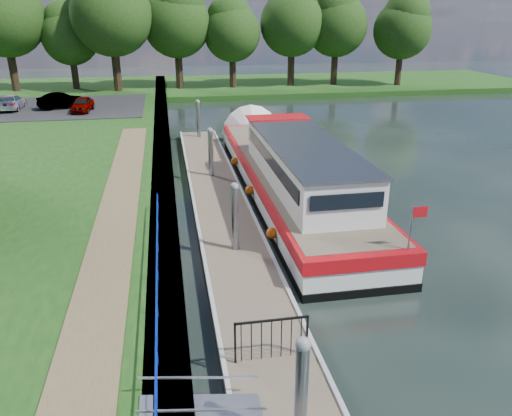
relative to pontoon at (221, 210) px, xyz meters
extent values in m
cube|color=#473D2D|center=(-2.55, 2.00, 0.20)|extent=(1.10, 90.00, 0.78)
cube|color=#183E11|center=(12.00, 39.00, 0.12)|extent=(60.00, 18.00, 0.60)
cube|color=brown|center=(-4.40, -5.00, 0.62)|extent=(1.60, 40.00, 0.05)
cube|color=black|center=(-11.00, 25.00, 0.62)|extent=(14.00, 12.00, 0.06)
cube|color=#0C2DBF|center=(-2.75, -10.00, 1.29)|extent=(0.04, 18.00, 0.04)
cube|color=#0C2DBF|center=(-2.75, -10.00, 0.94)|extent=(0.03, 18.00, 0.03)
cylinder|color=#0C2DBF|center=(-2.75, -13.00, 0.95)|extent=(0.04, 0.04, 0.72)
cylinder|color=#0C2DBF|center=(-2.75, -11.00, 0.95)|extent=(0.04, 0.04, 0.72)
cylinder|color=#0C2DBF|center=(-2.75, -9.00, 0.95)|extent=(0.04, 0.04, 0.72)
cylinder|color=#0C2DBF|center=(-2.75, -7.00, 0.95)|extent=(0.04, 0.04, 0.72)
cylinder|color=#0C2DBF|center=(-2.75, -5.00, 0.95)|extent=(0.04, 0.04, 0.72)
cylinder|color=#0C2DBF|center=(-2.75, -3.00, 0.95)|extent=(0.04, 0.04, 0.72)
cylinder|color=#0C2DBF|center=(-2.75, -1.00, 0.95)|extent=(0.04, 0.04, 0.72)
cube|color=brown|center=(0.00, 0.00, 0.10)|extent=(2.50, 30.00, 0.24)
cube|color=#9EA0A3|center=(0.00, -12.00, -0.13)|extent=(2.30, 5.00, 0.30)
cube|color=#9EA0A3|center=(0.00, -4.00, -0.13)|extent=(2.30, 5.00, 0.30)
cube|color=#9EA0A3|center=(0.00, 4.00, -0.13)|extent=(2.30, 5.00, 0.30)
cube|color=#9EA0A3|center=(0.00, 12.00, -0.13)|extent=(2.30, 5.00, 0.30)
cube|color=#9EA0A3|center=(1.19, 0.00, 0.25)|extent=(0.12, 30.00, 0.06)
cube|color=#9EA0A3|center=(-1.19, 0.00, 0.25)|extent=(0.12, 30.00, 0.06)
sphere|color=gray|center=(0.00, -13.50, 2.62)|extent=(0.30, 0.30, 0.30)
cylinder|color=gray|center=(0.00, -4.50, 0.92)|extent=(0.26, 0.26, 3.40)
sphere|color=gray|center=(0.00, -4.50, 2.62)|extent=(0.30, 0.30, 0.30)
cylinder|color=gray|center=(0.00, 4.50, 0.92)|extent=(0.26, 0.26, 3.40)
sphere|color=gray|center=(0.00, 4.50, 2.62)|extent=(0.30, 0.30, 0.30)
cylinder|color=gray|center=(0.00, 13.50, 0.92)|extent=(0.26, 0.26, 3.40)
sphere|color=gray|center=(0.00, 13.50, 2.62)|extent=(0.30, 0.30, 0.30)
cube|color=#A5A8AD|center=(-1.85, -12.50, 0.42)|extent=(2.58, 1.00, 0.43)
cube|color=#A5A8AD|center=(-1.85, -12.98, 0.92)|extent=(2.58, 0.04, 0.41)
cube|color=#A5A8AD|center=(-1.85, -12.02, 0.92)|extent=(2.58, 0.04, 0.41)
cube|color=black|center=(-0.90, -10.80, 0.80)|extent=(0.05, 0.05, 1.15)
cube|color=black|center=(0.90, -10.80, 0.80)|extent=(0.05, 0.05, 1.15)
cube|color=black|center=(0.00, -10.80, 1.34)|extent=(1.85, 0.05, 0.05)
cube|color=black|center=(-0.75, -10.80, 0.80)|extent=(0.02, 0.02, 1.10)
cube|color=black|center=(-0.50, -10.80, 0.80)|extent=(0.02, 0.02, 1.10)
cube|color=black|center=(-0.25, -10.80, 0.80)|extent=(0.02, 0.02, 1.10)
cube|color=black|center=(0.00, -10.80, 0.80)|extent=(0.02, 0.02, 1.10)
cube|color=black|center=(0.25, -10.80, 0.80)|extent=(0.02, 0.02, 1.10)
cube|color=black|center=(0.50, -10.80, 0.80)|extent=(0.02, 0.02, 1.10)
cube|color=black|center=(0.75, -10.80, 0.80)|extent=(0.02, 0.02, 1.10)
cube|color=black|center=(3.60, 2.08, -0.16)|extent=(4.00, 20.00, 0.55)
cube|color=silver|center=(3.60, 2.08, 0.44)|extent=(3.96, 19.90, 0.65)
cube|color=#B20C12|center=(3.60, 2.08, 1.00)|extent=(4.04, 20.00, 0.48)
cube|color=brown|center=(3.60, 2.08, 1.24)|extent=(3.68, 19.20, 0.04)
cone|color=silver|center=(3.60, 12.48, 0.37)|extent=(4.00, 1.50, 4.00)
cube|color=silver|center=(3.60, -0.42, 2.12)|extent=(3.00, 11.00, 1.75)
cube|color=gray|center=(3.60, -0.42, 3.04)|extent=(3.10, 11.20, 0.10)
cube|color=black|center=(2.08, -0.42, 2.37)|extent=(0.04, 10.00, 0.55)
cube|color=black|center=(5.12, -0.42, 2.37)|extent=(0.04, 10.00, 0.55)
cube|color=black|center=(3.60, 5.13, 2.37)|extent=(2.60, 0.04, 0.55)
cube|color=black|center=(3.60, -5.97, 2.37)|extent=(2.60, 0.04, 0.55)
cube|color=#B20C12|center=(3.60, 4.78, 3.12)|extent=(3.20, 1.60, 0.06)
cylinder|color=gray|center=(5.10, -7.62, 1.97)|extent=(0.05, 0.05, 1.50)
cube|color=#B20C12|center=(5.35, -7.62, 2.52)|extent=(0.50, 0.02, 0.35)
sphere|color=#CF530B|center=(1.48, -3.92, 0.47)|extent=(0.44, 0.44, 0.44)
sphere|color=#CF530B|center=(1.48, 1.08, 0.47)|extent=(0.44, 0.44, 0.44)
sphere|color=#CF530B|center=(1.48, 6.08, 0.47)|extent=(0.44, 0.44, 0.44)
imported|color=#594C47|center=(2.40, -4.76, 2.12)|extent=(0.58, 0.72, 1.72)
cylinder|color=#332316|center=(-17.49, 36.36, 2.52)|extent=(0.83, 0.83, 4.21)
sphere|color=#18330F|center=(-17.49, 36.36, 7.90)|extent=(7.95, 7.95, 7.95)
cylinder|color=#332316|center=(-11.50, 36.87, 1.97)|extent=(0.70, 0.70, 3.10)
sphere|color=#18330F|center=(-11.50, 36.87, 5.92)|extent=(5.85, 5.85, 5.85)
sphere|color=#18330F|center=(-11.67, 37.04, 7.39)|extent=(4.65, 4.65, 4.65)
cylinder|color=#332316|center=(-6.89, 34.36, 2.56)|extent=(0.84, 0.84, 4.29)
sphere|color=#18330F|center=(-6.89, 34.36, 8.04)|extent=(8.10, 8.10, 8.10)
cylinder|color=#332316|center=(-0.41, 36.36, 2.33)|extent=(0.79, 0.79, 3.83)
sphere|color=#18330F|center=(-0.41, 36.36, 7.23)|extent=(7.24, 7.24, 7.24)
sphere|color=#18330F|center=(-0.22, 36.13, 9.04)|extent=(5.75, 5.75, 5.75)
cylinder|color=#332316|center=(5.49, 36.09, 2.05)|extent=(0.72, 0.72, 3.26)
sphere|color=#18330F|center=(5.49, 36.09, 6.21)|extent=(6.16, 6.16, 6.16)
sphere|color=#18330F|center=(5.30, 36.34, 7.75)|extent=(4.89, 4.89, 4.89)
cylinder|color=#332316|center=(12.25, 36.38, 2.30)|extent=(0.78, 0.78, 3.77)
sphere|color=#18330F|center=(12.25, 36.38, 7.12)|extent=(7.13, 7.13, 7.13)
sphere|color=#18330F|center=(12.38, 36.62, 8.91)|extent=(5.66, 5.66, 5.66)
cylinder|color=#332316|center=(17.42, 36.40, 2.24)|extent=(0.77, 0.77, 3.65)
sphere|color=#18330F|center=(17.42, 36.40, 6.90)|extent=(6.89, 6.89, 6.89)
sphere|color=#18330F|center=(17.07, 36.41, 8.63)|extent=(5.47, 5.47, 5.47)
cylinder|color=#332316|center=(24.52, 34.52, 2.12)|extent=(0.74, 0.74, 3.41)
sphere|color=#18330F|center=(24.52, 34.52, 6.47)|extent=(6.43, 6.43, 6.43)
sphere|color=#18330F|center=(24.75, 34.30, 8.08)|extent=(5.11, 5.11, 5.11)
imported|color=#999999|center=(-8.88, 22.31, 1.25)|extent=(1.72, 3.61, 1.19)
imported|color=#999999|center=(-10.76, 24.12, 1.30)|extent=(4.20, 2.64, 1.31)
imported|color=#999999|center=(-14.90, 24.40, 1.27)|extent=(1.83, 4.28, 1.23)
camera|label=1|loc=(-2.20, -20.77, 8.26)|focal=35.00mm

